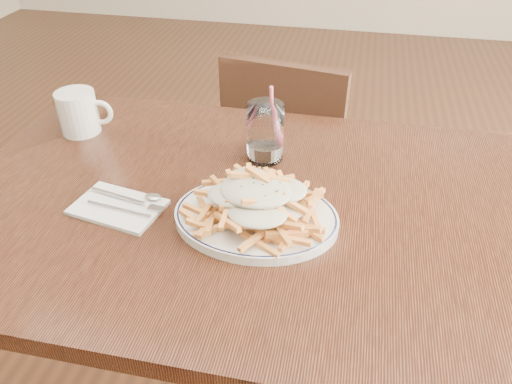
% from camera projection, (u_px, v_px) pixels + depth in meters
% --- Properties ---
extents(table, '(1.20, 0.80, 0.75)m').
position_uv_depth(table, '(244.00, 229.00, 1.06)').
color(table, black).
rests_on(table, ground).
extents(chair_far, '(0.44, 0.44, 0.83)m').
position_uv_depth(chair_far, '(289.00, 157.00, 1.67)').
color(chair_far, black).
rests_on(chair_far, ground).
extents(fries_plate, '(0.37, 0.34, 0.02)m').
position_uv_depth(fries_plate, '(256.00, 217.00, 0.95)').
color(fries_plate, silver).
rests_on(fries_plate, table).
extents(loaded_fries, '(0.27, 0.23, 0.08)m').
position_uv_depth(loaded_fries, '(256.00, 196.00, 0.92)').
color(loaded_fries, '#DA8F42').
rests_on(loaded_fries, fries_plate).
extents(napkin, '(0.19, 0.14, 0.01)m').
position_uv_depth(napkin, '(118.00, 207.00, 0.98)').
color(napkin, white).
rests_on(napkin, table).
extents(cutlery, '(0.18, 0.08, 0.01)m').
position_uv_depth(cutlery, '(118.00, 203.00, 0.98)').
color(cutlery, silver).
rests_on(cutlery, napkin).
extents(water_glass, '(0.08, 0.08, 0.18)m').
position_uv_depth(water_glass, '(265.00, 135.00, 1.11)').
color(water_glass, white).
rests_on(water_glass, table).
extents(coffee_mug, '(0.13, 0.09, 0.10)m').
position_uv_depth(coffee_mug, '(79.00, 112.00, 1.21)').
color(coffee_mug, silver).
rests_on(coffee_mug, table).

